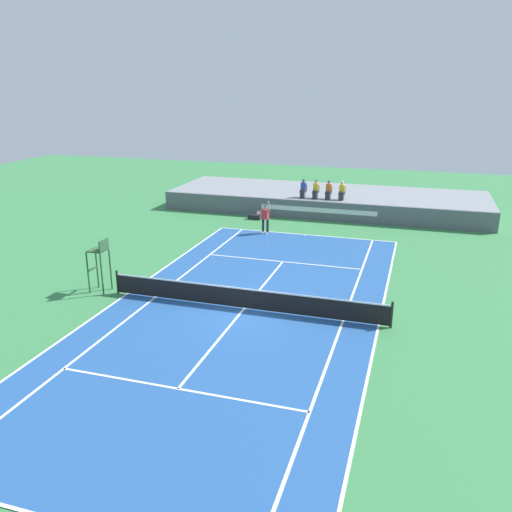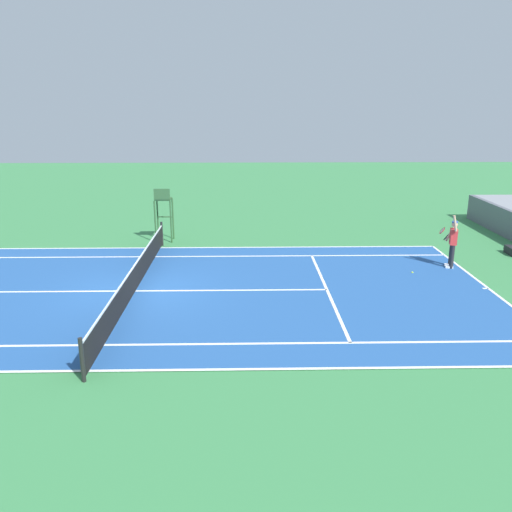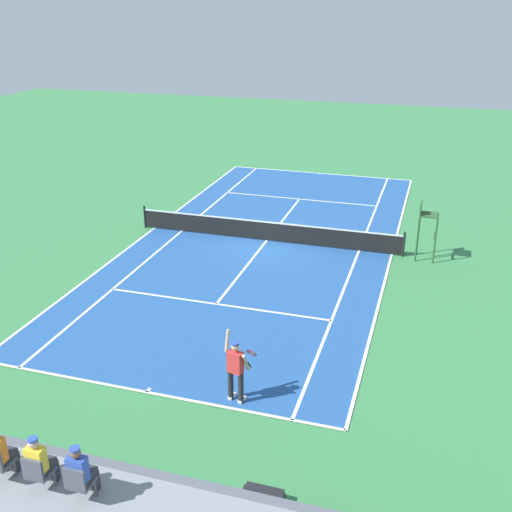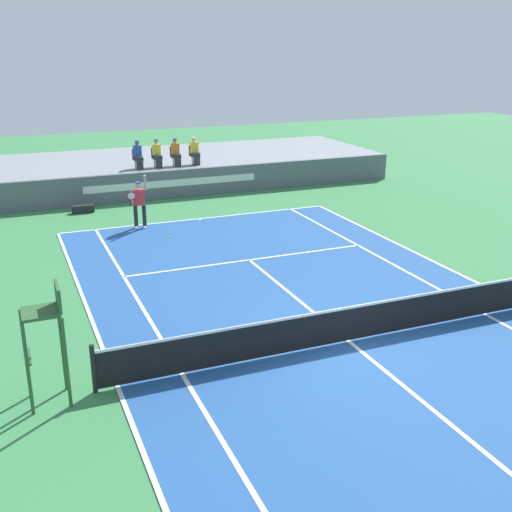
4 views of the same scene
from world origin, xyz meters
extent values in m
plane|color=#387F47|center=(0.00, 0.00, 0.00)|extent=(80.00, 80.00, 0.00)
cube|color=#235193|center=(0.00, 0.00, 0.01)|extent=(10.98, 23.78, 0.02)
cube|color=white|center=(0.00, 11.89, 0.02)|extent=(10.98, 0.10, 0.01)
cube|color=white|center=(-5.49, 0.00, 0.02)|extent=(0.10, 23.78, 0.01)
cube|color=white|center=(5.49, 0.00, 0.02)|extent=(0.10, 23.78, 0.01)
cube|color=white|center=(-4.11, 0.00, 0.02)|extent=(0.10, 23.78, 0.01)
cube|color=white|center=(4.11, 0.00, 0.02)|extent=(0.10, 23.78, 0.01)
cube|color=white|center=(0.00, 6.40, 0.02)|extent=(8.22, 0.10, 0.01)
cube|color=white|center=(0.00, -6.40, 0.02)|extent=(8.22, 0.10, 0.01)
cube|color=white|center=(0.00, 0.00, 0.02)|extent=(0.10, 12.80, 0.01)
cube|color=white|center=(0.00, 11.79, 0.02)|extent=(0.10, 0.20, 0.01)
cylinder|color=black|center=(-5.94, 0.00, 0.54)|extent=(0.10, 0.10, 1.07)
cylinder|color=black|center=(5.94, 0.00, 0.54)|extent=(0.10, 0.10, 1.07)
cube|color=black|center=(0.00, 0.00, 0.48)|extent=(11.78, 0.02, 0.84)
cube|color=white|center=(0.00, 0.00, 0.90)|extent=(11.78, 0.03, 0.06)
cube|color=#565B66|center=(0.00, 15.92, 0.64)|extent=(22.85, 0.24, 1.29)
cube|color=silver|center=(0.00, 15.79, 0.71)|extent=(8.00, 0.01, 0.32)
cube|color=gray|center=(0.00, 19.61, 0.64)|extent=(22.85, 7.16, 1.29)
cube|color=#474C56|center=(-1.29, 16.92, 1.70)|extent=(0.44, 0.44, 0.06)
cube|color=#474C56|center=(-1.29, 17.12, 1.95)|extent=(0.44, 0.06, 0.44)
cylinder|color=#4C4C51|center=(-1.11, 16.77, 1.48)|extent=(0.04, 0.04, 0.38)
cylinder|color=#4C4C51|center=(-1.46, 16.77, 1.48)|extent=(0.04, 0.04, 0.38)
cube|color=#2D2D33|center=(-1.29, 16.82, 1.78)|extent=(0.34, 0.44, 0.16)
cube|color=#2D2D33|center=(-1.29, 16.62, 1.51)|extent=(0.30, 0.14, 0.44)
cube|color=#2D4CA8|center=(-1.29, 16.98, 2.07)|extent=(0.36, 0.22, 0.52)
sphere|color=brown|center=(-1.29, 16.98, 2.44)|extent=(0.20, 0.20, 0.20)
cylinder|color=#2D4CA8|center=(-1.29, 16.98, 2.53)|extent=(0.19, 0.19, 0.05)
cube|color=#474C56|center=(-0.40, 16.92, 1.70)|extent=(0.44, 0.44, 0.06)
cube|color=#474C56|center=(-0.40, 17.12, 1.95)|extent=(0.44, 0.06, 0.44)
cylinder|color=#4C4C51|center=(-0.22, 16.77, 1.48)|extent=(0.04, 0.04, 0.38)
cylinder|color=#4C4C51|center=(-0.58, 16.77, 1.48)|extent=(0.04, 0.04, 0.38)
cube|color=#2D2D33|center=(-0.40, 16.82, 1.78)|extent=(0.34, 0.44, 0.16)
cube|color=#2D2D33|center=(-0.40, 16.62, 1.51)|extent=(0.30, 0.14, 0.44)
cube|color=yellow|center=(-0.40, 16.98, 2.07)|extent=(0.36, 0.22, 0.52)
sphere|color=tan|center=(-0.40, 16.98, 2.44)|extent=(0.20, 0.20, 0.20)
cylinder|color=#2D4CA8|center=(-0.40, 16.98, 2.53)|extent=(0.19, 0.19, 0.05)
cube|color=#474C56|center=(0.50, 16.92, 1.70)|extent=(0.44, 0.44, 0.06)
cube|color=#474C56|center=(0.50, 17.12, 1.95)|extent=(0.44, 0.06, 0.44)
cylinder|color=#4C4C51|center=(0.67, 16.77, 1.48)|extent=(0.04, 0.04, 0.38)
cylinder|color=#4C4C51|center=(0.32, 16.77, 1.48)|extent=(0.04, 0.04, 0.38)
cube|color=#2D2D33|center=(0.50, 16.82, 1.78)|extent=(0.34, 0.44, 0.16)
cube|color=#2D2D33|center=(0.50, 16.62, 1.51)|extent=(0.30, 0.14, 0.44)
cube|color=orange|center=(0.50, 16.98, 2.07)|extent=(0.36, 0.22, 0.52)
sphere|color=#A37556|center=(0.50, 16.98, 2.44)|extent=(0.20, 0.20, 0.20)
cylinder|color=#2D4CA8|center=(0.50, 16.98, 2.53)|extent=(0.19, 0.19, 0.05)
cube|color=#474C56|center=(1.42, 16.92, 1.70)|extent=(0.44, 0.44, 0.06)
cube|color=#474C56|center=(1.42, 17.12, 1.95)|extent=(0.44, 0.06, 0.44)
cylinder|color=#4C4C51|center=(1.60, 16.77, 1.48)|extent=(0.04, 0.04, 0.38)
cylinder|color=#4C4C51|center=(1.24, 16.77, 1.48)|extent=(0.04, 0.04, 0.38)
cube|color=#2D2D33|center=(1.42, 16.82, 1.78)|extent=(0.34, 0.44, 0.16)
cube|color=#2D2D33|center=(1.42, 16.62, 1.51)|extent=(0.30, 0.14, 0.44)
cube|color=yellow|center=(1.42, 16.98, 2.07)|extent=(0.36, 0.22, 0.52)
sphere|color=beige|center=(1.42, 16.98, 2.44)|extent=(0.20, 0.20, 0.20)
cylinder|color=white|center=(1.42, 16.98, 2.53)|extent=(0.19, 0.19, 0.05)
cylinder|color=#232328|center=(-2.30, 11.48, 0.46)|extent=(0.15, 0.15, 0.92)
cylinder|color=#232328|center=(-2.62, 11.55, 0.46)|extent=(0.15, 0.15, 0.92)
cube|color=white|center=(-2.32, 11.42, 0.05)|extent=(0.18, 0.30, 0.10)
cube|color=white|center=(-2.63, 11.49, 0.05)|extent=(0.18, 0.30, 0.10)
cube|color=red|center=(-2.46, 11.51, 1.22)|extent=(0.44, 0.33, 0.60)
sphere|color=tan|center=(-2.46, 11.51, 1.69)|extent=(0.22, 0.22, 0.22)
cylinder|color=#2D4CA8|center=(-2.46, 11.51, 1.78)|extent=(0.21, 0.21, 0.06)
cylinder|color=tan|center=(-2.21, 11.43, 1.78)|extent=(0.14, 0.23, 0.61)
cylinder|color=tan|center=(-2.74, 11.48, 1.24)|extent=(0.16, 0.34, 0.56)
cylinder|color=black|center=(-2.80, 11.37, 1.11)|extent=(0.08, 0.19, 0.25)
torus|color=red|center=(-2.80, 11.19, 1.37)|extent=(0.34, 0.26, 0.26)
cylinder|color=silver|center=(-2.80, 11.19, 1.37)|extent=(0.30, 0.22, 0.22)
sphere|color=#D1E533|center=(-1.77, 9.84, 0.03)|extent=(0.07, 0.07, 0.07)
cylinder|color=#2D562D|center=(-7.17, -0.35, 0.95)|extent=(0.07, 0.07, 1.90)
cylinder|color=#2D562D|center=(-7.17, 0.35, 0.95)|extent=(0.07, 0.07, 1.90)
cylinder|color=#2D562D|center=(-6.47, -0.35, 0.95)|extent=(0.07, 0.07, 1.90)
cylinder|color=#2D562D|center=(-6.47, 0.35, 0.95)|extent=(0.07, 0.07, 1.90)
cube|color=#2D562D|center=(-6.82, 0.00, 1.93)|extent=(0.70, 0.70, 0.06)
cube|color=#2D562D|center=(-6.47, 0.00, 2.20)|extent=(0.06, 0.70, 0.48)
cube|color=#2D562D|center=(-7.13, 0.00, 1.04)|extent=(0.10, 0.70, 0.04)
cube|color=black|center=(-4.18, 14.74, 0.16)|extent=(0.84, 0.33, 0.32)
cylinder|color=black|center=(-4.60, 14.75, 0.16)|extent=(0.06, 0.32, 0.32)
cylinder|color=black|center=(-3.76, 14.74, 0.16)|extent=(0.06, 0.32, 0.32)
camera|label=1|loc=(6.53, -19.33, 8.96)|focal=37.44mm
camera|label=2|loc=(16.71, 3.66, 6.05)|focal=37.13mm
camera|label=3|loc=(-6.97, 24.44, 10.01)|focal=43.05mm
camera|label=4|loc=(-7.18, -11.63, 6.76)|focal=44.03mm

